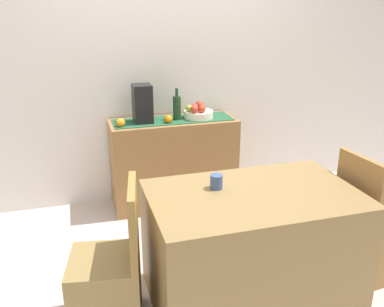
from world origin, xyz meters
The scene contains 19 objects.
ground_plane centered at (0.00, 0.00, -0.01)m, with size 6.40×6.40×0.02m, color beige.
room_wall_rear centered at (0.00, 1.18, 1.35)m, with size 6.40×0.06×2.70m, color silver.
sideboard_console centered at (0.04, 0.92, 0.41)m, with size 1.14×0.42×0.82m, color olive.
table_runner centered at (0.04, 0.92, 0.83)m, with size 1.08×0.32×0.01m, color #205534.
fruit_bowl centered at (0.28, 0.92, 0.86)m, with size 0.27×0.27×0.06m, color white.
apple_upper centered at (0.25, 0.93, 0.93)m, with size 0.07×0.07×0.07m, color #B7392D.
apple_right centered at (0.29, 0.84, 0.93)m, with size 0.07×0.07×0.07m, color red.
apple_left centered at (0.31, 0.91, 0.92)m, with size 0.06×0.06×0.06m, color #B83426.
apple_rear centered at (0.31, 0.97, 0.93)m, with size 0.08×0.08×0.08m, color #AC341E.
apple_center centered at (0.22, 0.85, 0.93)m, with size 0.07×0.07×0.07m, color #BA3C2E.
apple_front centered at (0.19, 0.91, 0.92)m, with size 0.06×0.06×0.06m, color #95A836.
wine_bottle centered at (0.08, 0.92, 0.94)m, with size 0.07×0.07×0.29m.
coffee_maker centered at (-0.23, 0.92, 0.99)m, with size 0.16×0.18×0.34m, color black.
orange_loose_near_bowl centered at (-0.02, 0.83, 0.86)m, with size 0.07×0.07×0.07m, color orange.
orange_loose_far centered at (-0.44, 0.83, 0.86)m, with size 0.08×0.08×0.08m, color orange.
dining_table centered at (0.19, -0.53, 0.37)m, with size 1.28×0.79×0.74m, color olive.
coffee_cup centered at (-0.01, -0.40, 0.78)m, with size 0.08×0.08×0.09m, color #39538C.
chair_near_window centered at (-0.71, -0.53, 0.27)m, with size 0.46×0.46×0.90m.
chair_by_corner centered at (1.09, -0.53, 0.27)m, with size 0.43×0.43×0.90m.
Camera 1 is at (-0.81, -2.61, 1.83)m, focal length 38.96 mm.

